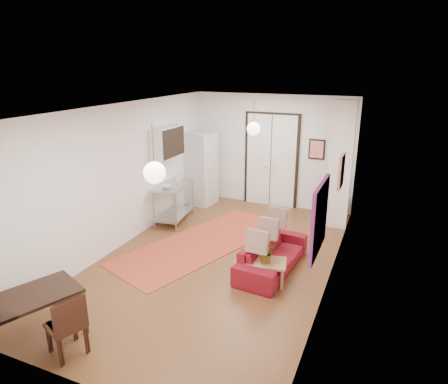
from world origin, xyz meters
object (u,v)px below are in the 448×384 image
at_px(coffee_table, 261,264).
at_px(dining_table, 28,301).
at_px(dining_chair_near, 71,315).
at_px(fridge, 201,169).
at_px(dining_chair_far, 69,317).
at_px(kitchen_counter, 174,197).
at_px(black_side_chair, 337,193).
at_px(sofa, 272,255).

height_order(coffee_table, dining_table, dining_table).
bearing_deg(dining_chair_near, fridge, -147.24).
height_order(coffee_table, fridge, fridge).
bearing_deg(dining_chair_far, kitchen_counter, -144.17).
distance_m(dining_table, black_side_chair, 7.10).
bearing_deg(dining_chair_far, coffee_table, 169.65).
relative_size(coffee_table, black_side_chair, 0.91).
xyz_separation_m(coffee_table, kitchen_counter, (-2.76, 1.83, 0.27)).
height_order(sofa, dining_table, dining_table).
xyz_separation_m(sofa, coffee_table, (-0.06, -0.51, 0.05)).
bearing_deg(kitchen_counter, coffee_table, -41.48).
xyz_separation_m(fridge, black_side_chair, (3.49, 0.41, -0.35)).
distance_m(coffee_table, kitchen_counter, 3.32).
height_order(coffee_table, black_side_chair, black_side_chair).
bearing_deg(kitchen_counter, sofa, -33.04).
bearing_deg(dining_table, coffee_table, 49.42).
relative_size(kitchen_counter, dining_table, 0.88).
height_order(sofa, dining_chair_near, dining_chair_near).
bearing_deg(dining_chair_far, dining_table, -58.83).
height_order(sofa, coffee_table, sofa).
bearing_deg(sofa, coffee_table, 178.06).
bearing_deg(coffee_table, sofa, 83.40).
relative_size(kitchen_counter, fridge, 0.67).
bearing_deg(black_side_chair, coffee_table, 68.47).
distance_m(coffee_table, dining_table, 3.61).
bearing_deg(dining_table, dining_chair_near, 12.03).
distance_m(coffee_table, dining_chair_near, 3.14).
bearing_deg(dining_chair_near, black_side_chair, -178.58).
distance_m(kitchen_counter, dining_chair_near, 4.55).
distance_m(dining_table, dining_chair_far, 0.62).
bearing_deg(black_side_chair, fridge, -3.51).
bearing_deg(dining_table, sofa, 53.49).
distance_m(fridge, black_side_chair, 3.53).
distance_m(dining_table, dining_chair_near, 0.63).
bearing_deg(sofa, fridge, 50.24).
xyz_separation_m(coffee_table, dining_table, (-2.34, -2.73, 0.29)).
bearing_deg(coffee_table, dining_chair_near, -123.76).
distance_m(dining_chair_far, black_side_chair, 6.79).
bearing_deg(fridge, dining_chair_far, -72.30).
bearing_deg(kitchen_counter, dining_chair_near, -85.05).
bearing_deg(dining_chair_far, black_side_chair, -178.45).
relative_size(sofa, dining_table, 1.32).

